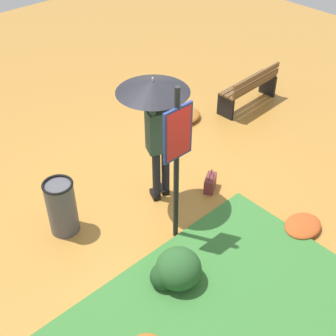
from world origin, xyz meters
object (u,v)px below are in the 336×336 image
object	(u,v)px
handbag	(210,183)
info_sign_post	(177,151)
person_with_umbrella	(156,109)
trash_bin	(62,207)
park_bench	(250,88)

from	to	relation	value
handbag	info_sign_post	bearing A→B (deg)	18.27
person_with_umbrella	trash_bin	world-z (taller)	person_with_umbrella
park_bench	trash_bin	xyz separation A→B (m)	(4.52, 0.43, 0.02)
info_sign_post	trash_bin	distance (m)	1.86
info_sign_post	trash_bin	xyz separation A→B (m)	(1.06, -1.14, -1.03)
person_with_umbrella	park_bench	size ratio (longest dim) A/B	1.46
handbag	park_bench	world-z (taller)	park_bench
person_with_umbrella	info_sign_post	bearing A→B (deg)	65.99
person_with_umbrella	info_sign_post	distance (m)	0.83
person_with_umbrella	trash_bin	xyz separation A→B (m)	(1.39, -0.39, -1.13)
info_sign_post	handbag	distance (m)	1.73
park_bench	trash_bin	distance (m)	4.54
trash_bin	park_bench	bearing A→B (deg)	-174.55
person_with_umbrella	handbag	world-z (taller)	person_with_umbrella
handbag	trash_bin	world-z (taller)	trash_bin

